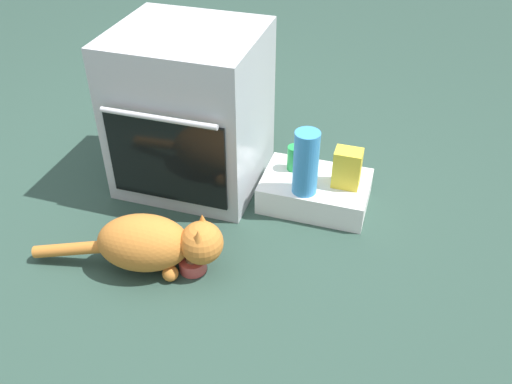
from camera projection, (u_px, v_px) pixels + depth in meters
ground at (155, 225)px, 2.46m from camera, size 8.00×8.00×0.00m
oven at (191, 110)px, 2.54m from camera, size 0.64×0.63×0.75m
pantry_cabinet at (315, 191)px, 2.55m from camera, size 0.49×0.33×0.13m
food_bowl at (193, 263)px, 2.22m from camera, size 0.11×0.11×0.08m
cat at (154, 243)px, 2.17m from camera, size 0.78×0.31×0.25m
soda_can at (294, 158)px, 2.55m from camera, size 0.07×0.07×0.12m
water_bottle at (306, 163)px, 2.36m from camera, size 0.11×0.11×0.30m
snack_bag at (347, 168)px, 2.43m from camera, size 0.12×0.09×0.18m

